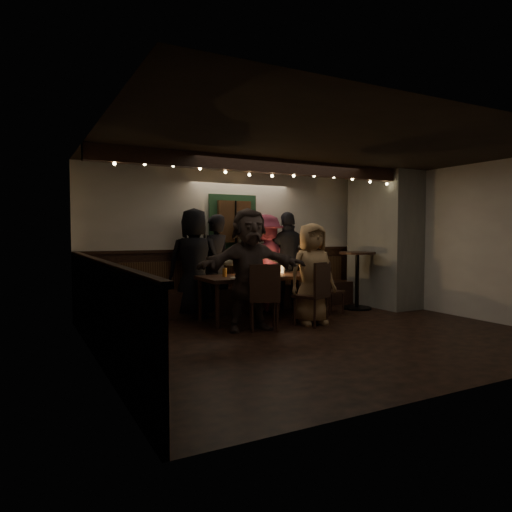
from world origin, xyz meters
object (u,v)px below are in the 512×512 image
person_a (195,263)px  chair_near_right (316,290)px  chair_end (327,287)px  person_b (215,265)px  person_e (289,261)px  chair_near_left (264,293)px  dining_table (262,279)px  high_top (357,273)px  person_d (266,263)px  person_g (312,274)px  person_c (242,266)px  person_f (249,269)px

person_a → chair_near_right: bearing=156.7°
chair_end → person_b: (-1.81, 0.84, 0.41)m
person_e → person_b: bearing=8.9°
chair_near_left → chair_end: chair_near_left is taller
dining_table → high_top: bearing=1.6°
person_b → person_e: bearing=156.8°
person_a → person_d: person_a is taller
chair_end → person_g: 1.04m
person_b → person_c: person_b is taller
person_d → chair_near_right: bearing=68.7°
dining_table → person_g: size_ratio=1.30×
person_e → chair_end: bearing=127.9°
chair_near_right → person_f: (-1.05, 0.21, 0.35)m
chair_near_right → person_c: bearing=107.1°
chair_end → person_b: 2.04m
dining_table → chair_near_right: (0.49, -0.88, -0.12)m
dining_table → person_b: (-0.53, 0.74, 0.21)m
high_top → person_d: 1.76m
person_b → person_c: size_ratio=1.05×
chair_near_right → high_top: (1.61, 0.93, 0.13)m
person_c → person_f: (-0.56, -1.38, 0.07)m
person_c → person_d: size_ratio=0.94×
person_d → chair_near_left: bearing=38.4°
high_top → person_g: person_g is taller
chair_end → person_a: bearing=160.1°
chair_near_left → person_f: 0.42m
person_g → person_f: bearing=-177.7°
chair_near_left → chair_near_right: (0.90, -0.03, -0.00)m
chair_near_left → person_d: 1.82m
dining_table → person_g: 0.89m
high_top → person_a: person_a is taller
person_f → person_g: (1.08, -0.06, -0.11)m
person_c → person_d: (0.48, -0.01, 0.05)m
chair_end → chair_near_right: bearing=-135.8°
person_e → chair_near_right: bearing=86.3°
person_c → person_g: person_c is taller
high_top → person_a: 3.10m
person_a → person_d: bearing=-154.9°
person_g → chair_near_left: bearing=-167.1°
high_top → person_e: size_ratio=0.59×
person_e → person_c: bearing=8.0°
person_b → chair_end: bearing=135.8°
chair_near_left → person_a: bearing=108.2°
person_a → person_b: (0.39, 0.04, -0.05)m
person_a → person_d: (1.40, 0.01, -0.04)m
dining_table → person_a: person_a is taller
chair_near_left → chair_end: 1.86m
dining_table → chair_near_left: (-0.42, -0.84, -0.12)m
person_a → person_f: size_ratio=1.02×
chair_near_right → person_b: (-1.02, 1.61, 0.32)m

